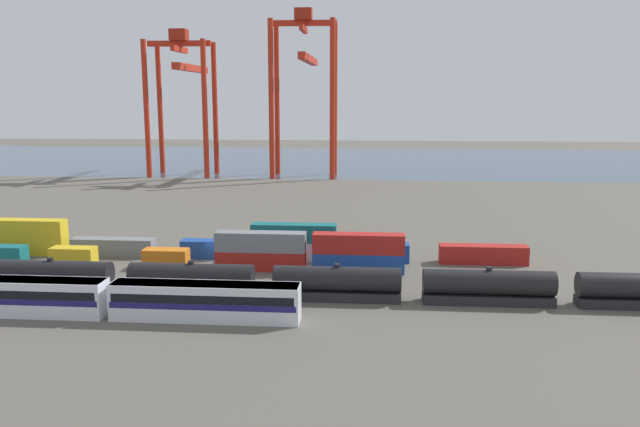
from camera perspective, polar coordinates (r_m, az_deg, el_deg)
The scene contains 20 objects.
ground_plane at distance 129.63m, azimuth -5.25°, elevation 0.25°, with size 420.00×420.00×0.00m, color #5B564C.
harbour_water at distance 232.36m, azimuth -0.81°, elevation 4.84°, with size 400.00×110.00×0.01m, color #384C60.
passenger_train at distance 70.88m, azimuth -18.48°, elevation -7.17°, with size 40.54×3.14×3.90m.
freight_tank_row at distance 72.80m, azimuth 1.55°, elevation -6.27°, with size 82.58×2.80×4.26m.
shipping_container_1 at distance 93.67m, azimuth -21.33°, elevation -3.62°, with size 6.04×2.44×2.60m, color gold.
shipping_container_2 at distance 88.76m, azimuth -13.70°, elevation -3.95°, with size 6.04×2.44×2.60m, color orange.
shipping_container_3 at distance 85.58m, azimuth -5.34°, elevation -4.23°, with size 12.10×2.44×2.60m, color #AD211C.
shipping_container_4 at distance 84.95m, azimuth -5.37°, elevation -2.53°, with size 12.10×2.44×2.60m, color slate.
shipping_container_5 at distance 84.33m, azimuth 3.47°, elevation -4.43°, with size 12.10×2.44×2.60m, color #1C4299.
shipping_container_6 at distance 83.69m, azimuth 3.49°, elevation -2.71°, with size 12.10×2.44×2.60m, color #AD211C.
shipping_container_7 at distance 103.30m, azimuth -24.95°, elevation -2.62°, with size 12.10×2.44×2.60m, color gold.
shipping_container_8 at distance 102.78m, azimuth -25.06°, elevation -1.20°, with size 12.10×2.44×2.60m, color gold.
shipping_container_9 at distance 97.44m, azimuth -18.12°, elevation -2.89°, with size 12.10×2.44×2.60m, color slate.
shipping_container_10 at distance 93.13m, azimuth -10.53°, elevation -3.15°, with size 6.04×2.44×2.60m, color #1C4299.
shipping_container_11 at distance 90.58m, azimuth -2.36°, elevation -3.36°, with size 12.10×2.44×2.60m, color silver.
shipping_container_12 at distance 89.99m, azimuth -2.38°, elevation -1.76°, with size 12.10×2.44×2.60m, color #146066.
shipping_container_13 at distance 89.95m, azimuth 6.10°, elevation -3.51°, with size 6.04×2.44×2.60m, color #1C4299.
shipping_container_14 at distance 91.28m, azimuth 14.49°, elevation -3.59°, with size 12.10×2.44×2.60m, color #AD211C.
gantry_crane_west at distance 193.00m, azimuth -12.22°, elevation 11.14°, with size 18.47×34.21×41.83m.
gantry_crane_central at distance 186.94m, azimuth -1.36°, elevation 12.29°, with size 18.67×40.80×47.13m.
Camera 1 is at (22.23, -85.61, 23.04)m, focal length 35.52 mm.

